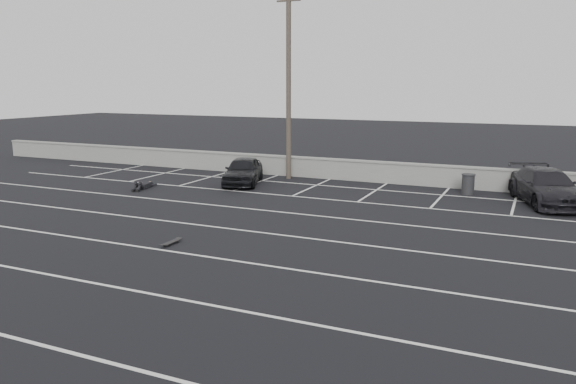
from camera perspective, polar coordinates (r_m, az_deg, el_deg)
The scene contains 9 objects.
ground at distance 16.01m, azimuth -6.24°, elevation -6.85°, with size 120.00×120.00×0.00m, color black.
seawall at distance 28.52m, azimuth 8.19°, elevation 2.15°, with size 50.00×0.45×1.06m.
stall_lines at distance 19.81m, azimuth 0.05°, elevation -3.28°, with size 36.00×20.05×0.01m.
car_left at distance 27.61m, azimuth -4.58°, elevation 2.18°, with size 1.58×3.92×1.34m, color black.
car_right at distance 25.32m, azimuth 24.77°, elevation 0.49°, with size 1.99×4.90×1.42m, color black.
utility_pole at distance 28.84m, azimuth 0.06°, elevation 10.86°, with size 1.27×0.25×9.50m.
trash_bin at distance 26.21m, azimuth 17.82°, elevation 0.77°, with size 0.79×0.79×0.92m.
person at distance 27.48m, azimuth -14.27°, elevation 0.89°, with size 1.36×2.38×0.45m, color black, non-canonical shape.
skateboard at distance 17.71m, azimuth -11.81°, elevation -5.03°, with size 0.22×0.74×0.09m.
Camera 1 is at (7.83, -13.07, 4.90)m, focal length 35.00 mm.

